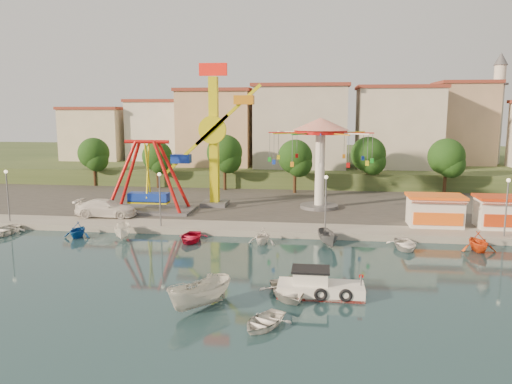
% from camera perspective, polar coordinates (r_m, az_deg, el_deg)
% --- Properties ---
extents(ground, '(200.00, 200.00, 0.00)m').
position_cam_1_polar(ground, '(36.02, -5.03, -9.88)').
color(ground, '#16363D').
rests_on(ground, ground).
extents(quay_deck, '(200.00, 100.00, 0.60)m').
position_cam_1_polar(quay_deck, '(96.17, 2.93, 2.46)').
color(quay_deck, '#9E998E').
rests_on(quay_deck, ground).
extents(asphalt_pad, '(90.00, 28.00, 0.01)m').
position_cam_1_polar(asphalt_pad, '(64.61, 0.68, -0.66)').
color(asphalt_pad, '#4C4944').
rests_on(asphalt_pad, quay_deck).
extents(hill_terrace, '(200.00, 60.00, 3.00)m').
position_cam_1_polar(hill_terrace, '(101.00, 3.16, 3.47)').
color(hill_terrace, '#384C26').
rests_on(hill_terrace, ground).
extents(pirate_ship_ride, '(10.00, 5.00, 8.00)m').
position_cam_1_polar(pirate_ship_ride, '(56.72, -12.24, 1.60)').
color(pirate_ship_ride, '#59595E').
rests_on(pirate_ship_ride, quay_deck).
extents(kamikaze_tower, '(7.66, 3.10, 16.50)m').
position_cam_1_polar(kamikaze_tower, '(58.18, -4.49, 5.98)').
color(kamikaze_tower, '#59595E').
rests_on(kamikaze_tower, quay_deck).
extents(wave_swinger, '(11.60, 11.60, 10.40)m').
position_cam_1_polar(wave_swinger, '(57.34, 7.37, 5.64)').
color(wave_swinger, '#59595E').
rests_on(wave_swinger, quay_deck).
extents(booth_left, '(5.40, 3.78, 3.08)m').
position_cam_1_polar(booth_left, '(51.83, 19.76, -1.97)').
color(booth_left, white).
rests_on(booth_left, quay_deck).
extents(booth_mid, '(5.40, 3.78, 3.08)m').
position_cam_1_polar(booth_mid, '(53.59, 26.52, -2.05)').
color(booth_mid, white).
rests_on(booth_mid, quay_deck).
extents(lamp_post_0, '(0.14, 0.14, 5.00)m').
position_cam_1_polar(lamp_post_0, '(56.57, -26.49, -0.52)').
color(lamp_post_0, '#59595E').
rests_on(lamp_post_0, quay_deck).
extents(lamp_post_1, '(0.14, 0.14, 5.00)m').
position_cam_1_polar(lamp_post_1, '(49.49, -10.91, -0.99)').
color(lamp_post_1, '#59595E').
rests_on(lamp_post_1, quay_deck).
extents(lamp_post_2, '(0.14, 0.14, 5.00)m').
position_cam_1_polar(lamp_post_2, '(47.01, 7.96, -1.45)').
color(lamp_post_2, '#59595E').
rests_on(lamp_post_2, quay_deck).
extents(lamp_post_3, '(0.14, 0.14, 5.00)m').
position_cam_1_polar(lamp_post_3, '(49.83, 26.69, -1.76)').
color(lamp_post_3, '#59595E').
rests_on(lamp_post_3, quay_deck).
extents(tree_0, '(4.60, 4.60, 7.19)m').
position_cam_1_polar(tree_0, '(77.99, -18.06, 4.22)').
color(tree_0, '#382314').
rests_on(tree_0, quay_deck).
extents(tree_1, '(4.35, 4.35, 6.80)m').
position_cam_1_polar(tree_1, '(73.59, -11.22, 4.00)').
color(tree_1, '#382314').
rests_on(tree_1, quay_deck).
extents(tree_2, '(5.02, 5.02, 7.85)m').
position_cam_1_polar(tree_2, '(70.55, -3.61, 4.53)').
color(tree_2, '#382314').
rests_on(tree_2, quay_deck).
extents(tree_3, '(4.68, 4.68, 7.32)m').
position_cam_1_polar(tree_3, '(67.93, 4.49, 4.02)').
color(tree_3, '#382314').
rests_on(tree_3, quay_deck).
extents(tree_4, '(4.86, 4.86, 7.60)m').
position_cam_1_polar(tree_4, '(71.10, 12.71, 4.22)').
color(tree_4, '#382314').
rests_on(tree_4, quay_deck).
extents(tree_5, '(4.83, 4.83, 7.54)m').
position_cam_1_polar(tree_5, '(70.95, 20.92, 3.79)').
color(tree_5, '#382314').
rests_on(tree_5, quay_deck).
extents(building_0, '(9.26, 9.53, 11.87)m').
position_cam_1_polar(building_0, '(89.20, -19.97, 6.94)').
color(building_0, beige).
rests_on(building_0, hill_terrace).
extents(building_1, '(12.33, 9.01, 8.63)m').
position_cam_1_polar(building_1, '(89.45, -11.43, 6.28)').
color(building_1, silver).
rests_on(building_1, hill_terrace).
extents(building_2, '(11.95, 9.28, 11.23)m').
position_cam_1_polar(building_2, '(86.63, -3.01, 7.22)').
color(building_2, tan).
rests_on(building_2, hill_terrace).
extents(building_3, '(12.59, 10.50, 9.20)m').
position_cam_1_polar(building_3, '(82.12, 6.16, 6.35)').
color(building_3, beige).
rests_on(building_3, hill_terrace).
extents(building_4, '(10.75, 9.23, 9.24)m').
position_cam_1_polar(building_4, '(86.28, 15.24, 6.23)').
color(building_4, beige).
rests_on(building_4, hill_terrace).
extents(building_5, '(12.77, 10.96, 11.21)m').
position_cam_1_polar(building_5, '(87.21, 24.18, 6.42)').
color(building_5, tan).
rests_on(building_5, hill_terrace).
extents(minaret, '(2.80, 2.80, 18.00)m').
position_cam_1_polar(minaret, '(91.74, 25.89, 8.88)').
color(minaret, silver).
rests_on(minaret, hill_terrace).
extents(cabin_motorboat, '(5.51, 2.26, 1.94)m').
position_cam_1_polar(cabin_motorboat, '(32.94, 7.15, -10.83)').
color(cabin_motorboat, white).
rests_on(cabin_motorboat, ground).
extents(rowboat_a, '(4.30, 4.92, 0.85)m').
position_cam_1_polar(rowboat_a, '(32.52, 3.57, -11.22)').
color(rowboat_a, silver).
rests_on(rowboat_a, ground).
extents(rowboat_b, '(3.55, 4.00, 0.69)m').
position_cam_1_polar(rowboat_b, '(28.36, 0.86, -14.57)').
color(rowboat_b, white).
rests_on(rowboat_b, ground).
extents(skiff, '(4.20, 4.90, 1.83)m').
position_cam_1_polar(skiff, '(30.71, -6.39, -11.55)').
color(skiff, silver).
rests_on(skiff, ground).
extents(van, '(6.51, 2.88, 1.86)m').
position_cam_1_polar(van, '(55.39, -16.77, -1.77)').
color(van, white).
rests_on(van, quay_deck).
extents(moored_boat_0, '(3.40, 4.48, 0.87)m').
position_cam_1_polar(moored_boat_0, '(53.77, -27.06, -3.93)').
color(moored_boat_0, silver).
rests_on(moored_boat_0, ground).
extents(moored_boat_1, '(2.58, 2.95, 1.50)m').
position_cam_1_polar(moored_boat_1, '(49.78, -19.74, -4.08)').
color(moored_boat_1, '#124C9F').
rests_on(moored_boat_1, ground).
extents(moored_boat_2, '(2.48, 3.98, 1.44)m').
position_cam_1_polar(moored_boat_2, '(47.94, -14.98, -4.38)').
color(moored_boat_2, white).
rests_on(moored_boat_2, ground).
extents(moored_boat_3, '(2.88, 3.93, 0.79)m').
position_cam_1_polar(moored_boat_3, '(45.98, -7.49, -5.14)').
color(moored_boat_3, red).
rests_on(moored_boat_3, ground).
extents(moored_boat_4, '(2.90, 3.20, 1.47)m').
position_cam_1_polar(moored_boat_4, '(44.68, 0.75, -5.04)').
color(moored_boat_4, white).
rests_on(moored_boat_4, ground).
extents(moored_boat_5, '(2.32, 3.95, 1.43)m').
position_cam_1_polar(moored_boat_5, '(44.41, 8.24, -5.25)').
color(moored_boat_5, '#57585C').
rests_on(moored_boat_5, ground).
extents(moored_boat_6, '(2.87, 3.93, 0.80)m').
position_cam_1_polar(moored_boat_6, '(45.09, 16.63, -5.75)').
color(moored_boat_6, white).
rests_on(moored_boat_6, ground).
extents(moored_boat_7, '(3.14, 3.53, 1.70)m').
position_cam_1_polar(moored_boat_7, '(46.35, 24.08, -5.20)').
color(moored_boat_7, '#E74914').
rests_on(moored_boat_7, ground).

